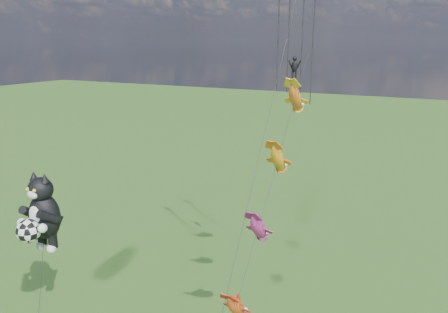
% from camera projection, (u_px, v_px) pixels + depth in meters
% --- Properties ---
extents(cat_kite_rig, '(2.74, 4.15, 10.96)m').
position_uv_depth(cat_kite_rig, '(41.00, 214.00, 28.15)').
color(cat_kite_rig, brown).
rests_on(cat_kite_rig, ground).
extents(fish_windsock_rig, '(0.79, 15.97, 18.31)m').
position_uv_depth(fish_windsock_rig, '(268.00, 193.00, 25.88)').
color(fish_windsock_rig, brown).
rests_on(fish_windsock_rig, ground).
extents(parafoil_rig, '(1.90, 17.55, 26.59)m').
position_uv_depth(parafoil_rig, '(294.00, 45.00, 28.51)').
color(parafoil_rig, brown).
rests_on(parafoil_rig, ground).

